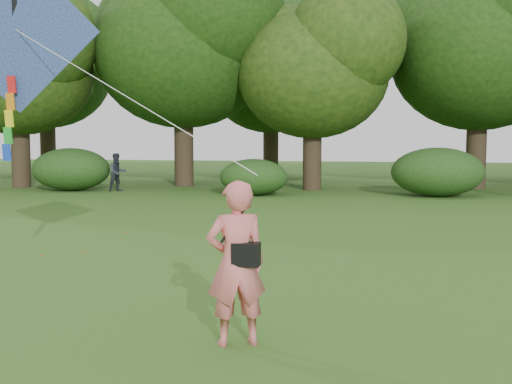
# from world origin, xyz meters

# --- Properties ---
(ground) EXTENTS (100.00, 100.00, 0.00)m
(ground) POSITION_xyz_m (0.00, 0.00, 0.00)
(ground) COLOR #265114
(ground) RESTS_ON ground
(man_kite_flyer) EXTENTS (0.80, 0.68, 1.85)m
(man_kite_flyer) POSITION_xyz_m (-0.87, -0.51, 0.93)
(man_kite_flyer) COLOR #E36B6B
(man_kite_flyer) RESTS_ON ground
(bystander_left) EXTENTS (0.97, 0.97, 1.59)m
(bystander_left) POSITION_xyz_m (-9.95, 17.86, 0.80)
(bystander_left) COLOR #292B37
(bystander_left) RESTS_ON ground
(crossbody_bag) EXTENTS (0.43, 0.20, 0.72)m
(crossbody_bag) POSITION_xyz_m (-0.76, -0.54, 1.05)
(crossbody_bag) COLOR black
(crossbody_bag) RESTS_ON ground
(flying_kite) EXTENTS (5.34, 2.56, 3.27)m
(flying_kite) POSITION_xyz_m (-4.74, 1.62, 3.89)
(flying_kite) COLOR #24609C
(flying_kite) RESTS_ON ground
(tree_line) EXTENTS (54.70, 15.30, 9.48)m
(tree_line) POSITION_xyz_m (1.67, 22.88, 5.60)
(tree_line) COLOR #3A2D1E
(tree_line) RESTS_ON ground
(shrub_band) EXTENTS (39.15, 3.22, 1.88)m
(shrub_band) POSITION_xyz_m (-0.72, 17.60, 0.86)
(shrub_band) COLOR #264919
(shrub_band) RESTS_ON ground
(fallen_leaves) EXTENTS (11.76, 14.12, 0.01)m
(fallen_leaves) POSITION_xyz_m (0.08, 2.82, 0.01)
(fallen_leaves) COLOR brown
(fallen_leaves) RESTS_ON ground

